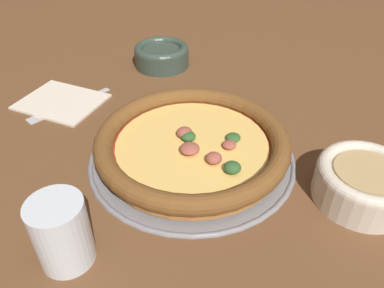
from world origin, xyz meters
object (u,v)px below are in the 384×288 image
pizza (192,143)px  fork (65,106)px  napkin (61,101)px  pizza_tray (192,155)px  bowl_far (162,55)px  bowl_near (365,181)px  drinking_cup (62,233)px

pizza → fork: pizza is taller
pizza → fork: size_ratio=1.74×
napkin → pizza_tray: bearing=-157.3°
napkin → bowl_far: bearing=-82.3°
bowl_far → pizza: bearing=157.6°
bowl_near → fork: bowl_near is taller
drinking_cup → fork: bearing=-18.3°
drinking_cup → napkin: (0.36, -0.11, -0.04)m
pizza_tray → bowl_near: 0.25m
bowl_near → bowl_far: (0.52, 0.01, -0.00)m
drinking_cup → fork: size_ratio=0.51×
pizza → napkin: size_ratio=1.56×
pizza_tray → drinking_cup: bearing=108.1°
drinking_cup → pizza: bearing=-72.0°
pizza_tray → fork: 0.29m
pizza_tray → bowl_near: bowl_near is taller
pizza_tray → bowl_near: bearing=-145.0°
pizza → bowl_near: 0.25m
bowl_near → bowl_far: size_ratio=1.09×
bowl_far → napkin: bowl_far is taller
napkin → drinking_cup: bearing=162.8°
drinking_cup → fork: (0.34, -0.11, -0.04)m
drinking_cup → fork: 0.36m
pizza_tray → pizza: 0.02m
bowl_near → drinking_cup: (0.13, 0.37, 0.01)m
pizza_tray → fork: (0.26, 0.12, -0.00)m
pizza → bowl_far: bowl_far is taller
bowl_near → drinking_cup: size_ratio=1.49×
bowl_far → napkin: 0.25m
bowl_near → drinking_cup: drinking_cup is taller
napkin → pizza: bearing=-157.3°
pizza_tray → drinking_cup: drinking_cup is taller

